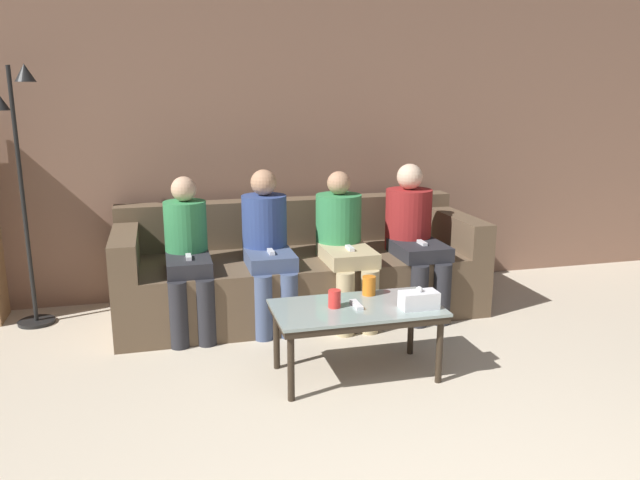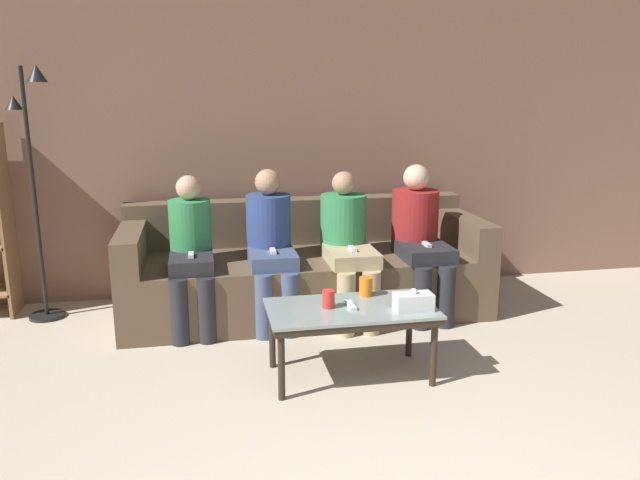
% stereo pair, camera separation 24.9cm
% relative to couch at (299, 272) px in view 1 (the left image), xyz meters
% --- Properties ---
extents(wall_back, '(12.00, 0.06, 2.60)m').
position_rel_couch_xyz_m(wall_back, '(0.00, 0.57, 1.00)').
color(wall_back, '#8C6651').
rests_on(wall_back, ground_plane).
extents(couch, '(2.73, 0.99, 0.82)m').
position_rel_couch_xyz_m(couch, '(0.00, 0.00, 0.00)').
color(couch, brown).
rests_on(couch, ground_plane).
extents(coffee_table, '(0.99, 0.53, 0.44)m').
position_rel_couch_xyz_m(coffee_table, '(0.07, -1.22, 0.09)').
color(coffee_table, '#8C9E99').
rests_on(coffee_table, ground_plane).
extents(cup_near_left, '(0.07, 0.07, 0.11)m').
position_rel_couch_xyz_m(cup_near_left, '(-0.06, -1.20, 0.19)').
color(cup_near_left, red).
rests_on(cup_near_left, coffee_table).
extents(cup_near_right, '(0.08, 0.08, 0.12)m').
position_rel_couch_xyz_m(cup_near_right, '(0.21, -1.03, 0.19)').
color(cup_near_right, orange).
rests_on(cup_near_right, coffee_table).
extents(tissue_box, '(0.22, 0.12, 0.13)m').
position_rel_couch_xyz_m(tissue_box, '(0.41, -1.34, 0.19)').
color(tissue_box, white).
rests_on(tissue_box, coffee_table).
extents(game_remote, '(0.04, 0.15, 0.02)m').
position_rel_couch_xyz_m(game_remote, '(0.07, -1.22, 0.14)').
color(game_remote, white).
rests_on(game_remote, coffee_table).
extents(standing_lamp, '(0.31, 0.26, 1.85)m').
position_rel_couch_xyz_m(standing_lamp, '(-1.93, 0.20, 0.83)').
color(standing_lamp, black).
rests_on(standing_lamp, ground_plane).
extents(seated_person_left_end, '(0.31, 0.63, 1.09)m').
position_rel_couch_xyz_m(seated_person_left_end, '(-0.85, -0.22, 0.28)').
color(seated_person_left_end, '#28282D').
rests_on(seated_person_left_end, ground_plane).
extents(seated_person_mid_left, '(0.33, 0.65, 1.12)m').
position_rel_couch_xyz_m(seated_person_mid_left, '(-0.28, -0.21, 0.30)').
color(seated_person_mid_left, '#47567A').
rests_on(seated_person_mid_left, ground_plane).
extents(seated_person_mid_right, '(0.34, 0.73, 1.09)m').
position_rel_couch_xyz_m(seated_person_mid_right, '(0.28, -0.23, 0.29)').
color(seated_person_mid_right, tan).
rests_on(seated_person_mid_right, ground_plane).
extents(seated_person_right_end, '(0.36, 0.71, 1.13)m').
position_rel_couch_xyz_m(seated_person_right_end, '(0.85, -0.21, 0.31)').
color(seated_person_right_end, '#28282D').
rests_on(seated_person_right_end, ground_plane).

